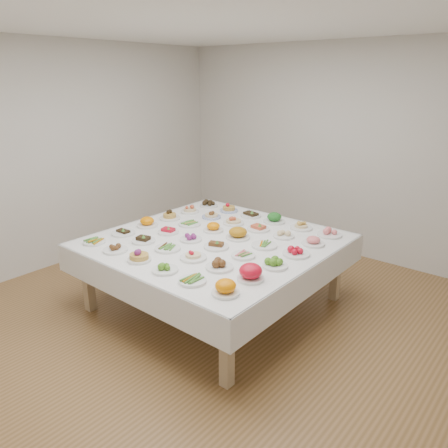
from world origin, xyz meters
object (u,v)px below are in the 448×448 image
Objects in this scene: display_table at (215,245)px; dish_35 at (330,231)px; dish_0 at (94,241)px; dish_18 at (170,214)px.

dish_35 is at bearing 44.93° from display_table.
dish_0 is 2.43m from dish_35.
dish_18 is (-0.86, 0.17, 0.13)m from display_table.
display_table is 1.22m from dish_35.
dish_18 is at bearing 89.53° from dish_0.
display_table is at bearing -135.07° from dish_35.
display_table is 8.89× the size of dish_35.
display_table is at bearing -11.49° from dish_18.
dish_35 is at bearing 21.73° from dish_18.
display_table is at bearing 44.85° from dish_0.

